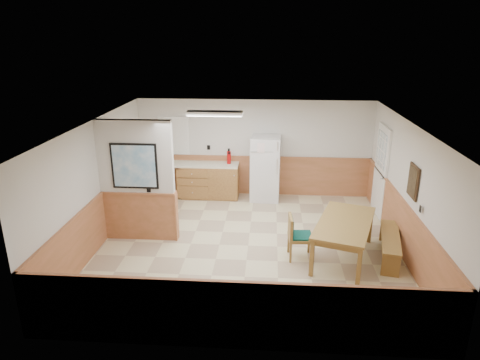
# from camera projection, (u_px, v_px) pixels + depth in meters

# --- Properties ---
(ground) EXTENTS (6.00, 6.00, 0.00)m
(ground) POSITION_uv_depth(u_px,v_px,m) (248.00, 246.00, 8.63)
(ground) COLOR beige
(ground) RESTS_ON ground
(ceiling) EXTENTS (6.00, 6.00, 0.02)m
(ceiling) POSITION_uv_depth(u_px,v_px,m) (249.00, 123.00, 7.82)
(ceiling) COLOR white
(ceiling) RESTS_ON back_wall
(back_wall) EXTENTS (6.00, 0.02, 2.50)m
(back_wall) POSITION_uv_depth(u_px,v_px,m) (255.00, 148.00, 11.06)
(back_wall) COLOR silver
(back_wall) RESTS_ON ground
(right_wall) EXTENTS (0.02, 6.00, 2.50)m
(right_wall) POSITION_uv_depth(u_px,v_px,m) (408.00, 191.00, 8.03)
(right_wall) COLOR silver
(right_wall) RESTS_ON ground
(left_wall) EXTENTS (0.02, 6.00, 2.50)m
(left_wall) POSITION_uv_depth(u_px,v_px,m) (97.00, 184.00, 8.43)
(left_wall) COLOR silver
(left_wall) RESTS_ON ground
(wainscot_back) EXTENTS (6.00, 0.04, 1.00)m
(wainscot_back) POSITION_uv_depth(u_px,v_px,m) (254.00, 176.00, 11.28)
(wainscot_back) COLOR #BB6F4A
(wainscot_back) RESTS_ON ground
(wainscot_right) EXTENTS (0.04, 6.00, 1.00)m
(wainscot_right) POSITION_uv_depth(u_px,v_px,m) (402.00, 228.00, 8.27)
(wainscot_right) COLOR #BB6F4A
(wainscot_right) RESTS_ON ground
(wainscot_left) EXTENTS (0.04, 6.00, 1.00)m
(wainscot_left) POSITION_uv_depth(u_px,v_px,m) (102.00, 219.00, 8.67)
(wainscot_left) COLOR #BB6F4A
(wainscot_left) RESTS_ON ground
(partition_wall) EXTENTS (1.50, 0.20, 2.50)m
(partition_wall) POSITION_uv_depth(u_px,v_px,m) (137.00, 182.00, 8.57)
(partition_wall) COLOR silver
(partition_wall) RESTS_ON ground
(kitchen_counter) EXTENTS (2.20, 0.61, 1.00)m
(kitchen_counter) POSITION_uv_depth(u_px,v_px,m) (207.00, 180.00, 11.10)
(kitchen_counter) COLOR olive
(kitchen_counter) RESTS_ON ground
(exterior_door) EXTENTS (0.07, 1.02, 2.15)m
(exterior_door) POSITION_uv_depth(u_px,v_px,m) (381.00, 171.00, 9.89)
(exterior_door) COLOR white
(exterior_door) RESTS_ON ground
(kitchen_window) EXTENTS (0.80, 0.04, 1.00)m
(kitchen_window) POSITION_uv_depth(u_px,v_px,m) (174.00, 136.00, 11.08)
(kitchen_window) COLOR white
(kitchen_window) RESTS_ON back_wall
(wall_painting) EXTENTS (0.04, 0.50, 0.60)m
(wall_painting) POSITION_uv_depth(u_px,v_px,m) (413.00, 181.00, 7.65)
(wall_painting) COLOR #332314
(wall_painting) RESTS_ON right_wall
(fluorescent_fixture) EXTENTS (1.20, 0.30, 0.09)m
(fluorescent_fixture) POSITION_uv_depth(u_px,v_px,m) (215.00, 113.00, 9.12)
(fluorescent_fixture) COLOR white
(fluorescent_fixture) RESTS_ON ceiling
(refrigerator) EXTENTS (0.76, 0.74, 1.65)m
(refrigerator) POSITION_uv_depth(u_px,v_px,m) (265.00, 168.00, 10.83)
(refrigerator) COLOR silver
(refrigerator) RESTS_ON ground
(dining_table) EXTENTS (1.45, 2.04, 0.75)m
(dining_table) POSITION_uv_depth(u_px,v_px,m) (345.00, 226.00, 7.97)
(dining_table) COLOR olive
(dining_table) RESTS_ON ground
(dining_bench) EXTENTS (0.64, 1.54, 0.45)m
(dining_bench) POSITION_uv_depth(u_px,v_px,m) (390.00, 241.00, 8.08)
(dining_bench) COLOR olive
(dining_bench) RESTS_ON ground
(dining_chair) EXTENTS (0.66, 0.48, 0.85)m
(dining_chair) POSITION_uv_depth(u_px,v_px,m) (296.00, 234.00, 8.03)
(dining_chair) COLOR olive
(dining_chair) RESTS_ON ground
(fire_extinguisher) EXTENTS (0.12, 0.12, 0.40)m
(fire_extinguisher) POSITION_uv_depth(u_px,v_px,m) (229.00, 157.00, 10.90)
(fire_extinguisher) COLOR #B3090A
(fire_extinguisher) RESTS_ON kitchen_counter
(soap_bottle) EXTENTS (0.10, 0.10, 0.24)m
(soap_bottle) POSITION_uv_depth(u_px,v_px,m) (172.00, 158.00, 11.01)
(soap_bottle) COLOR #198C29
(soap_bottle) RESTS_ON kitchen_counter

